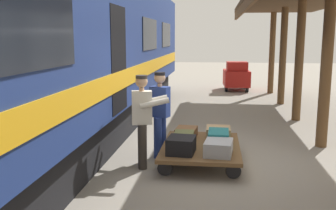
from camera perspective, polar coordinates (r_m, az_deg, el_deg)
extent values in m
plane|color=gray|center=(7.55, 9.08, -8.42)|extent=(60.00, 60.00, 0.00)
cylinder|color=brown|center=(17.06, 15.10, 7.40)|extent=(0.24, 0.24, 3.40)
cylinder|color=brown|center=(14.31, 16.60, 6.89)|extent=(0.24, 0.24, 3.40)
cylinder|color=brown|center=(11.59, 18.80, 6.15)|extent=(0.24, 0.24, 3.40)
cylinder|color=brown|center=(8.89, 22.32, 4.92)|extent=(0.24, 0.24, 3.40)
cube|color=navy|center=(7.91, -18.06, 9.36)|extent=(3.00, 19.69, 2.90)
cube|color=black|center=(8.14, -17.34, -4.12)|extent=(2.55, 18.70, 0.90)
cube|color=gold|center=(7.44, -7.12, 3.59)|extent=(0.03, 19.29, 0.36)
cube|color=black|center=(14.18, -0.24, 10.31)|extent=(0.02, 2.17, 0.84)
cube|color=black|center=(10.77, -2.65, 10.40)|extent=(0.02, 2.17, 0.84)
cube|color=black|center=(4.15, -19.36, 10.55)|extent=(0.02, 2.17, 0.84)
cube|color=black|center=(7.43, -7.64, 6.66)|extent=(0.12, 1.10, 2.00)
cube|color=brown|center=(7.47, 4.89, -6.15)|extent=(1.46, 2.09, 0.07)
cylinder|color=black|center=(6.72, 9.63, -9.59)|extent=(0.26, 0.05, 0.26)
cylinder|color=black|center=(6.77, -0.45, -9.31)|extent=(0.26, 0.05, 0.26)
cylinder|color=black|center=(8.32, 9.16, -5.75)|extent=(0.26, 0.05, 0.26)
cylinder|color=black|center=(8.36, 1.08, -5.55)|extent=(0.26, 0.05, 0.26)
cube|color=#9EA0A5|center=(6.87, 7.47, -6.26)|extent=(0.53, 0.64, 0.25)
cube|color=brown|center=(8.01, 2.72, -4.04)|extent=(0.46, 0.55, 0.19)
cube|color=black|center=(6.89, 1.96, -5.95)|extent=(0.51, 0.57, 0.29)
cube|color=brown|center=(7.44, 2.37, -4.93)|extent=(0.37, 0.47, 0.24)
cube|color=#1E666B|center=(7.41, 7.46, -4.89)|extent=(0.39, 0.62, 0.28)
cube|color=tan|center=(7.98, 7.44, -4.05)|extent=(0.49, 0.52, 0.22)
cylinder|color=navy|center=(7.81, -0.87, -4.55)|extent=(0.16, 0.16, 0.82)
cylinder|color=navy|center=(7.63, -1.51, -4.89)|extent=(0.16, 0.16, 0.82)
cube|color=navy|center=(7.57, -1.20, 0.49)|extent=(0.41, 0.32, 0.60)
cylinder|color=tan|center=(7.52, -1.21, 2.97)|extent=(0.09, 0.09, 0.06)
sphere|color=tan|center=(7.51, -1.22, 4.03)|extent=(0.22, 0.22, 0.22)
cylinder|color=black|center=(7.50, -1.22, 4.65)|extent=(0.21, 0.21, 0.06)
cylinder|color=navy|center=(7.79, -2.15, 1.50)|extent=(0.54, 0.25, 0.21)
cylinder|color=navy|center=(7.51, -3.25, 1.17)|extent=(0.54, 0.25, 0.21)
cylinder|color=#332D28|center=(7.03, -3.78, -6.21)|extent=(0.16, 0.16, 0.82)
cylinder|color=#332D28|center=(7.23, -3.84, -5.77)|extent=(0.16, 0.16, 0.82)
cube|color=silver|center=(6.97, -3.88, -0.36)|extent=(0.40, 0.30, 0.60)
cylinder|color=tan|center=(6.92, -3.91, 2.33)|extent=(0.09, 0.09, 0.06)
sphere|color=tan|center=(6.90, -3.93, 3.48)|extent=(0.22, 0.22, 0.22)
cylinder|color=#332D28|center=(6.89, -3.93, 4.16)|extent=(0.21, 0.21, 0.06)
cylinder|color=silver|center=(6.80, -1.99, 0.26)|extent=(0.54, 0.22, 0.21)
cylinder|color=silver|center=(7.12, -2.17, 0.69)|extent=(0.54, 0.22, 0.21)
cube|color=#B21E19|center=(17.77, 10.05, 3.96)|extent=(1.18, 1.75, 0.70)
cube|color=#B21E19|center=(17.38, 10.15, 5.48)|extent=(0.93, 0.74, 0.50)
cylinder|color=black|center=(17.25, 11.60, 2.55)|extent=(0.12, 0.40, 0.40)
cylinder|color=black|center=(17.20, 8.61, 2.63)|extent=(0.12, 0.40, 0.40)
cylinder|color=black|center=(18.43, 11.32, 3.03)|extent=(0.12, 0.40, 0.40)
cylinder|color=black|center=(18.39, 8.52, 3.10)|extent=(0.12, 0.40, 0.40)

